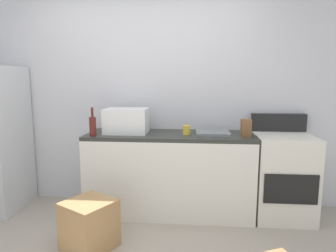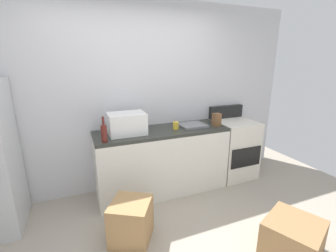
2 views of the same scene
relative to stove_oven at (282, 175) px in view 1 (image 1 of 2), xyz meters
The scene contains 9 objects.
wall_back 1.77m from the stove_oven, 167.22° to the left, with size 5.00×0.10×2.60m, color silver.
kitchen_counter 1.22m from the stove_oven, behind, with size 1.80×0.60×0.90m.
stove_oven is the anchor object (origin of this frame).
microwave 1.79m from the stove_oven, behind, with size 0.46×0.34×0.27m, color white.
sink_basin 0.88m from the stove_oven, behind, with size 0.36×0.32×0.03m, color slate.
wine_bottle 2.09m from the stove_oven, behind, with size 0.07×0.07×0.30m.
coffee_mug 1.14m from the stove_oven, behind, with size 0.08×0.08×0.10m, color gold.
knife_block 0.68m from the stove_oven, 165.64° to the right, with size 0.10×0.10×0.18m, color brown.
cardboard_box_large 2.04m from the stove_oven, 156.68° to the right, with size 0.39×0.39×0.43m, color #A37A4C.
Camera 1 is at (0.56, -2.00, 1.48)m, focal length 32.09 mm.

